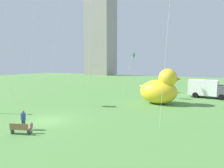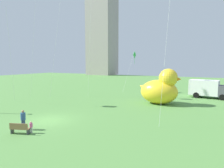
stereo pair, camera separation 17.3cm
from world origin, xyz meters
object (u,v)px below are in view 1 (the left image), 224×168
(person_child, at_px, (31,127))
(giant_inflatable_duck, at_px, (160,89))
(park_bench, at_px, (20,129))
(person_adult, at_px, (23,119))
(kite_green, at_px, (133,56))
(box_truck, at_px, (207,89))

(person_child, xyz_separation_m, giant_inflatable_duck, (6.21, 16.32, 1.53))
(park_bench, xyz_separation_m, person_child, (0.64, 0.58, 0.07))
(person_adult, xyz_separation_m, giant_inflatable_duck, (7.55, 15.98, 1.15))
(person_adult, height_order, person_child, person_adult)
(person_child, distance_m, kite_green, 26.02)
(giant_inflatable_duck, relative_size, kite_green, 0.76)
(person_child, bearing_deg, giant_inflatable_duck, 69.18)
(kite_green, bearing_deg, person_adult, -90.34)
(box_truck, bearing_deg, person_adult, -118.52)
(person_adult, xyz_separation_m, box_truck, (13.15, 24.20, 0.53))
(person_adult, xyz_separation_m, person_child, (1.35, -0.34, -0.38))
(person_child, relative_size, box_truck, 0.16)
(person_adult, distance_m, person_child, 1.44)
(person_child, height_order, giant_inflatable_duck, giant_inflatable_duck)
(person_child, distance_m, box_truck, 27.25)
(person_adult, relative_size, giant_inflatable_duck, 0.28)
(kite_green, bearing_deg, box_truck, -2.96)
(box_truck, bearing_deg, park_bench, -116.35)
(person_child, height_order, kite_green, kite_green)
(park_bench, xyz_separation_m, box_truck, (12.44, 25.13, 0.97))
(person_child, xyz_separation_m, kite_green, (-1.20, 25.22, 6.32))
(box_truck, xyz_separation_m, kite_green, (-13.01, 0.67, 5.41))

